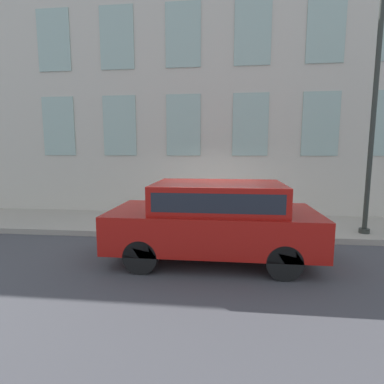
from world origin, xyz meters
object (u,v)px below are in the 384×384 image
at_px(person, 183,203).
at_px(fire_hydrant, 201,215).
at_px(parked_truck_red_near, 215,216).
at_px(street_lamp, 377,76).

bearing_deg(person, fire_hydrant, 142.13).
distance_m(parked_truck_red_near, street_lamp, 5.39).
xyz_separation_m(fire_hydrant, person, (0.14, 0.50, 0.31)).
bearing_deg(fire_hydrant, street_lamp, -87.47).
bearing_deg(fire_hydrant, person, 73.98).
bearing_deg(fire_hydrant, parked_truck_red_near, -166.23).
bearing_deg(parked_truck_red_near, fire_hydrant, 13.77).
relative_size(fire_hydrant, street_lamp, 0.12).
distance_m(person, street_lamp, 5.81).
distance_m(fire_hydrant, parked_truck_red_near, 1.85).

